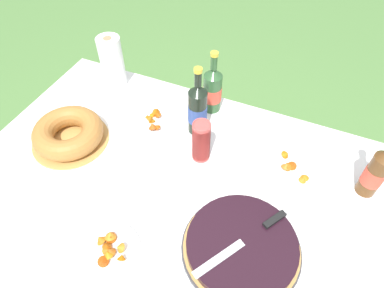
{
  "coord_description": "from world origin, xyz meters",
  "views": [
    {
      "loc": [
        0.33,
        -0.63,
        1.86
      ],
      "look_at": [
        -0.03,
        0.2,
        0.83
      ],
      "focal_mm": 32.0,
      "sensor_mm": 36.0,
      "label": 1
    }
  ],
  "objects_px": {
    "cup_stack": "(201,141)",
    "cider_bottle_amber": "(376,172)",
    "snack_plate_near": "(109,249)",
    "juice_bottle_red": "(198,109)",
    "serving_knife": "(250,237)",
    "cider_bottle_green": "(212,89)",
    "paper_towel_roll": "(112,62)",
    "snack_plate_left": "(290,169)",
    "bundt_cake": "(68,133)",
    "snack_plate_right": "(152,121)",
    "berry_tart": "(241,247)"
  },
  "relations": [
    {
      "from": "cup_stack",
      "to": "cider_bottle_amber",
      "type": "xyz_separation_m",
      "value": [
        0.63,
        0.1,
        0.02
      ]
    },
    {
      "from": "snack_plate_near",
      "to": "juice_bottle_red",
      "type": "bearing_deg",
      "value": 85.95
    },
    {
      "from": "juice_bottle_red",
      "to": "snack_plate_near",
      "type": "height_order",
      "value": "juice_bottle_red"
    },
    {
      "from": "serving_knife",
      "to": "cider_bottle_amber",
      "type": "xyz_separation_m",
      "value": [
        0.34,
        0.39,
        0.05
      ]
    },
    {
      "from": "cider_bottle_green",
      "to": "paper_towel_roll",
      "type": "bearing_deg",
      "value": -177.3
    },
    {
      "from": "cider_bottle_green",
      "to": "snack_plate_left",
      "type": "bearing_deg",
      "value": -27.47
    },
    {
      "from": "cider_bottle_green",
      "to": "cup_stack",
      "type": "bearing_deg",
      "value": -76.85
    },
    {
      "from": "snack_plate_left",
      "to": "paper_towel_roll",
      "type": "bearing_deg",
      "value": 168.08
    },
    {
      "from": "cider_bottle_green",
      "to": "snack_plate_left",
      "type": "distance_m",
      "value": 0.49
    },
    {
      "from": "cider_bottle_green",
      "to": "cider_bottle_amber",
      "type": "xyz_separation_m",
      "value": [
        0.7,
        -0.2,
        0.01
      ]
    },
    {
      "from": "bundt_cake",
      "to": "cider_bottle_amber",
      "type": "bearing_deg",
      "value": 11.44
    },
    {
      "from": "juice_bottle_red",
      "to": "cup_stack",
      "type": "bearing_deg",
      "value": -61.43
    },
    {
      "from": "cup_stack",
      "to": "snack_plate_near",
      "type": "distance_m",
      "value": 0.52
    },
    {
      "from": "serving_knife",
      "to": "snack_plate_right",
      "type": "distance_m",
      "value": 0.69
    },
    {
      "from": "bundt_cake",
      "to": "cider_bottle_green",
      "type": "height_order",
      "value": "cider_bottle_green"
    },
    {
      "from": "cider_bottle_amber",
      "to": "snack_plate_near",
      "type": "relative_size",
      "value": 1.48
    },
    {
      "from": "juice_bottle_red",
      "to": "snack_plate_left",
      "type": "bearing_deg",
      "value": -8.24
    },
    {
      "from": "berry_tart",
      "to": "snack_plate_right",
      "type": "bearing_deg",
      "value": 143.39
    },
    {
      "from": "snack_plate_near",
      "to": "snack_plate_left",
      "type": "relative_size",
      "value": 0.88
    },
    {
      "from": "bundt_cake",
      "to": "cider_bottle_amber",
      "type": "relative_size",
      "value": 1.05
    },
    {
      "from": "snack_plate_near",
      "to": "paper_towel_roll",
      "type": "relative_size",
      "value": 0.81
    },
    {
      "from": "cup_stack",
      "to": "berry_tart",
      "type": "bearing_deg",
      "value": -49.09
    },
    {
      "from": "berry_tart",
      "to": "snack_plate_left",
      "type": "distance_m",
      "value": 0.4
    },
    {
      "from": "cider_bottle_amber",
      "to": "snack_plate_right",
      "type": "xyz_separation_m",
      "value": [
        -0.91,
        -0.0,
        -0.1
      ]
    },
    {
      "from": "cider_bottle_amber",
      "to": "berry_tart",
      "type": "bearing_deg",
      "value": -130.37
    },
    {
      "from": "cider_bottle_green",
      "to": "paper_towel_roll",
      "type": "xyz_separation_m",
      "value": [
        -0.51,
        -0.02,
        0.02
      ]
    },
    {
      "from": "cider_bottle_amber",
      "to": "juice_bottle_red",
      "type": "bearing_deg",
      "value": 176.84
    },
    {
      "from": "berry_tart",
      "to": "paper_towel_roll",
      "type": "xyz_separation_m",
      "value": [
        -0.85,
        0.59,
        0.1
      ]
    },
    {
      "from": "snack_plate_right",
      "to": "snack_plate_left",
      "type": "bearing_deg",
      "value": -1.65
    },
    {
      "from": "snack_plate_left",
      "to": "snack_plate_right",
      "type": "relative_size",
      "value": 1.02
    },
    {
      "from": "juice_bottle_red",
      "to": "paper_towel_roll",
      "type": "bearing_deg",
      "value": 165.01
    },
    {
      "from": "cider_bottle_amber",
      "to": "snack_plate_left",
      "type": "relative_size",
      "value": 1.3
    },
    {
      "from": "berry_tart",
      "to": "cup_stack",
      "type": "distance_m",
      "value": 0.43
    },
    {
      "from": "bundt_cake",
      "to": "serving_knife",
      "type": "bearing_deg",
      "value": -10.45
    },
    {
      "from": "berry_tart",
      "to": "bundt_cake",
      "type": "bearing_deg",
      "value": 167.7
    },
    {
      "from": "berry_tart",
      "to": "snack_plate_right",
      "type": "relative_size",
      "value": 1.69
    },
    {
      "from": "berry_tart",
      "to": "cider_bottle_amber",
      "type": "bearing_deg",
      "value": 49.63
    },
    {
      "from": "serving_knife",
      "to": "cider_bottle_amber",
      "type": "relative_size",
      "value": 1.07
    },
    {
      "from": "cider_bottle_green",
      "to": "paper_towel_roll",
      "type": "distance_m",
      "value": 0.51
    },
    {
      "from": "bundt_cake",
      "to": "cup_stack",
      "type": "distance_m",
      "value": 0.56
    },
    {
      "from": "juice_bottle_red",
      "to": "paper_towel_roll",
      "type": "height_order",
      "value": "juice_bottle_red"
    },
    {
      "from": "cup_stack",
      "to": "juice_bottle_red",
      "type": "xyz_separation_m",
      "value": [
        -0.07,
        0.14,
        0.03
      ]
    },
    {
      "from": "bundt_cake",
      "to": "cup_stack",
      "type": "bearing_deg",
      "value": 14.57
    },
    {
      "from": "snack_plate_near",
      "to": "snack_plate_left",
      "type": "height_order",
      "value": "snack_plate_near"
    },
    {
      "from": "snack_plate_near",
      "to": "paper_towel_roll",
      "type": "distance_m",
      "value": 0.9
    },
    {
      "from": "berry_tart",
      "to": "serving_knife",
      "type": "xyz_separation_m",
      "value": [
        0.02,
        0.02,
        0.04
      ]
    },
    {
      "from": "cup_stack",
      "to": "snack_plate_left",
      "type": "relative_size",
      "value": 0.79
    },
    {
      "from": "cider_bottle_green",
      "to": "snack_plate_left",
      "type": "height_order",
      "value": "cider_bottle_green"
    },
    {
      "from": "cider_bottle_amber",
      "to": "cider_bottle_green",
      "type": "bearing_deg",
      "value": 164.34
    },
    {
      "from": "snack_plate_right",
      "to": "juice_bottle_red",
      "type": "bearing_deg",
      "value": 12.09
    }
  ]
}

